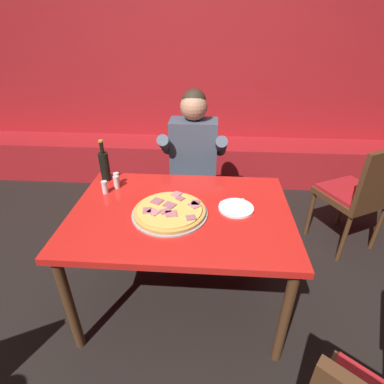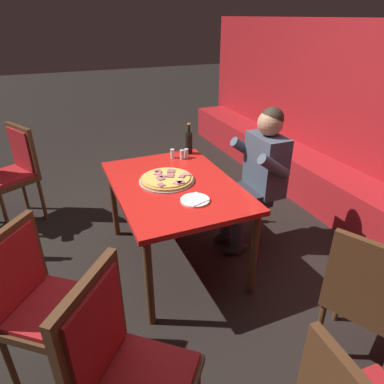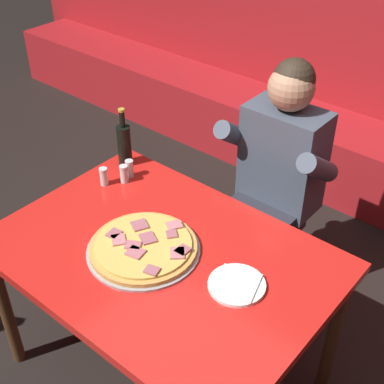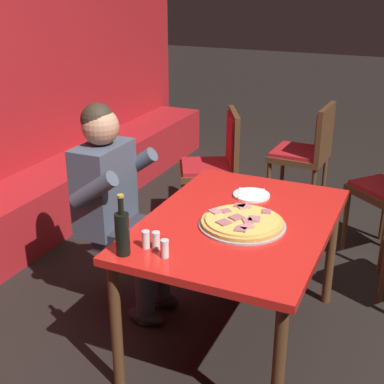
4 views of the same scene
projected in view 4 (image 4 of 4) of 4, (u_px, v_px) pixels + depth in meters
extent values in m
plane|color=black|center=(234.00, 338.00, 3.05)|extent=(24.00, 24.00, 0.00)
cylinder|color=#4C2D19|center=(278.00, 374.00, 2.26)|extent=(0.06, 0.06, 0.71)
cylinder|color=#4C2D19|center=(331.00, 252.00, 3.26)|extent=(0.06, 0.06, 0.71)
cylinder|color=#4C2D19|center=(116.00, 327.00, 2.57)|extent=(0.06, 0.06, 0.71)
cylinder|color=#4C2D19|center=(210.00, 228.00, 3.56)|extent=(0.06, 0.06, 0.71)
cube|color=red|center=(239.00, 223.00, 2.77)|extent=(1.30, 0.92, 0.04)
cylinder|color=#9E9EA3|center=(242.00, 225.00, 2.70)|extent=(0.44, 0.44, 0.01)
cylinder|color=#C69347|center=(242.00, 222.00, 2.69)|extent=(0.42, 0.42, 0.02)
cylinder|color=#E0B251|center=(242.00, 220.00, 2.69)|extent=(0.38, 0.38, 0.01)
cube|color=#B76670|center=(248.00, 221.00, 2.65)|extent=(0.07, 0.07, 0.01)
cube|color=#A85B66|center=(226.00, 211.00, 2.77)|extent=(0.06, 0.06, 0.01)
cube|color=#C6757A|center=(215.00, 211.00, 2.76)|extent=(0.07, 0.08, 0.01)
cube|color=#C6757A|center=(244.00, 207.00, 2.82)|extent=(0.08, 0.08, 0.01)
cube|color=#A85B66|center=(240.00, 205.00, 2.83)|extent=(0.05, 0.06, 0.01)
cube|color=#A85B66|center=(267.00, 211.00, 2.76)|extent=(0.06, 0.06, 0.01)
cube|color=#B76670|center=(254.00, 219.00, 2.67)|extent=(0.07, 0.07, 0.01)
cube|color=#A85B66|center=(224.00, 222.00, 2.64)|extent=(0.08, 0.08, 0.01)
cube|color=#A85B66|center=(236.00, 217.00, 2.69)|extent=(0.08, 0.08, 0.01)
cube|color=#C6757A|center=(246.00, 227.00, 2.59)|extent=(0.08, 0.08, 0.01)
cube|color=#A85B66|center=(241.00, 229.00, 2.56)|extent=(0.05, 0.06, 0.01)
cylinder|color=white|center=(251.00, 195.00, 3.05)|extent=(0.21, 0.21, 0.01)
cube|color=white|center=(251.00, 193.00, 3.05)|extent=(0.19, 0.19, 0.01)
cylinder|color=black|center=(122.00, 234.00, 2.39)|extent=(0.07, 0.07, 0.20)
cylinder|color=black|center=(121.00, 206.00, 2.33)|extent=(0.03, 0.03, 0.08)
cylinder|color=#B29933|center=(120.00, 196.00, 2.32)|extent=(0.03, 0.03, 0.01)
cylinder|color=silver|center=(156.00, 242.00, 2.46)|extent=(0.04, 0.04, 0.07)
cylinder|color=#28231E|center=(156.00, 245.00, 2.46)|extent=(0.03, 0.03, 0.04)
cylinder|color=silver|center=(156.00, 233.00, 2.44)|extent=(0.04, 0.04, 0.01)
cylinder|color=silver|center=(146.00, 241.00, 2.47)|extent=(0.04, 0.04, 0.07)
cylinder|color=silver|center=(146.00, 244.00, 2.47)|extent=(0.03, 0.03, 0.04)
cylinder|color=silver|center=(146.00, 233.00, 2.45)|extent=(0.04, 0.04, 0.01)
cylinder|color=silver|center=(165.00, 250.00, 2.38)|extent=(0.04, 0.04, 0.07)
cylinder|color=#B23323|center=(165.00, 253.00, 2.39)|extent=(0.03, 0.03, 0.04)
cylinder|color=silver|center=(165.00, 241.00, 2.37)|extent=(0.04, 0.04, 0.01)
ellipsoid|color=black|center=(146.00, 316.00, 3.17)|extent=(0.11, 0.24, 0.09)
ellipsoid|color=black|center=(161.00, 299.00, 3.33)|extent=(0.11, 0.24, 0.09)
cylinder|color=#282833|center=(145.00, 289.00, 3.10)|extent=(0.11, 0.11, 0.43)
cylinder|color=#282833|center=(161.00, 273.00, 3.26)|extent=(0.11, 0.11, 0.43)
cube|color=#282833|center=(136.00, 236.00, 3.11)|extent=(0.34, 0.40, 0.12)
cube|color=#424C5B|center=(104.00, 188.00, 3.09)|extent=(0.38, 0.22, 0.52)
cylinder|color=#424C5B|center=(94.00, 190.00, 2.84)|extent=(0.09, 0.30, 0.25)
cylinder|color=#424C5B|center=(135.00, 165.00, 3.21)|extent=(0.09, 0.30, 0.25)
sphere|color=tan|center=(100.00, 126.00, 2.95)|extent=(0.21, 0.21, 0.21)
sphere|color=#2D2319|center=(98.00, 120.00, 2.94)|extent=(0.19, 0.19, 0.19)
cylinder|color=#4C2D19|center=(384.00, 269.00, 3.30)|extent=(0.04, 0.04, 0.47)
cylinder|color=#4C2D19|center=(183.00, 191.00, 4.52)|extent=(0.04, 0.04, 0.44)
cylinder|color=#4C2D19|center=(185.00, 209.00, 4.17)|extent=(0.04, 0.04, 0.44)
cylinder|color=#4C2D19|center=(228.00, 190.00, 4.54)|extent=(0.04, 0.04, 0.44)
cylinder|color=#4C2D19|center=(233.00, 208.00, 4.19)|extent=(0.04, 0.04, 0.44)
cube|color=#4C2D19|center=(208.00, 171.00, 4.26)|extent=(0.59, 0.59, 0.05)
cube|color=#A3191E|center=(208.00, 166.00, 4.25)|extent=(0.54, 0.54, 0.03)
cube|color=#4C2D19|center=(233.00, 140.00, 4.17)|extent=(0.41, 0.23, 0.46)
cube|color=#A3191E|center=(230.00, 140.00, 4.17)|extent=(0.33, 0.18, 0.38)
cylinder|color=#4C2D19|center=(282.00, 175.00, 4.83)|extent=(0.04, 0.04, 0.48)
cylinder|color=#4C2D19|center=(268.00, 189.00, 4.51)|extent=(0.04, 0.04, 0.48)
cylinder|color=#4C2D19|center=(324.00, 182.00, 4.67)|extent=(0.04, 0.04, 0.48)
cylinder|color=#4C2D19|center=(312.00, 197.00, 4.36)|extent=(0.04, 0.04, 0.48)
cube|color=#4C2D19|center=(299.00, 156.00, 4.49)|extent=(0.46, 0.46, 0.05)
cube|color=#A3191E|center=(299.00, 152.00, 4.48)|extent=(0.42, 0.42, 0.03)
cube|color=#4C2D19|center=(325.00, 132.00, 4.32)|extent=(0.44, 0.06, 0.42)
cube|color=#A3191E|center=(322.00, 132.00, 4.33)|extent=(0.36, 0.04, 0.35)
cylinder|color=#4C2D19|center=(384.00, 211.00, 4.10)|extent=(0.04, 0.04, 0.47)
cylinder|color=#4C2D19|center=(346.00, 221.00, 3.94)|extent=(0.04, 0.04, 0.47)
cylinder|color=#4C2D19|center=(383.00, 242.00, 3.63)|extent=(0.04, 0.04, 0.47)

